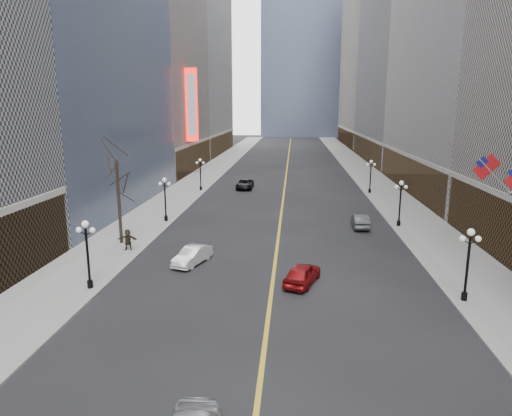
% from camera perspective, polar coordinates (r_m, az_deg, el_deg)
% --- Properties ---
extents(sidewalk_east, '(6.00, 230.00, 0.15)m').
position_cam_1_polar(sidewalk_east, '(69.08, 15.29, 2.38)').
color(sidewalk_east, gray).
rests_on(sidewalk_east, ground).
extents(sidewalk_west, '(6.00, 230.00, 0.15)m').
position_cam_1_polar(sidewalk_west, '(69.60, -8.02, 2.78)').
color(sidewalk_west, gray).
rests_on(sidewalk_west, ground).
extents(lane_line, '(0.25, 200.00, 0.02)m').
position_cam_1_polar(lane_line, '(77.79, 3.75, 3.84)').
color(lane_line, gold).
rests_on(lane_line, ground).
extents(bldg_east_c, '(26.60, 40.60, 48.80)m').
position_cam_1_polar(bldg_east_c, '(107.54, 21.26, 18.36)').
color(bldg_east_c, gray).
rests_on(bldg_east_c, ground).
extents(bldg_east_d, '(26.60, 46.60, 62.80)m').
position_cam_1_polar(bldg_east_d, '(149.96, 16.68, 19.46)').
color(bldg_east_d, '#B1A493').
rests_on(bldg_east_d, ground).
extents(bldg_west_c, '(26.60, 30.60, 50.80)m').
position_cam_1_polar(bldg_west_c, '(90.53, -16.54, 20.59)').
color(bldg_west_c, '#B1A493').
rests_on(bldg_west_c, ground).
extents(bldg_west_d, '(26.60, 38.60, 72.80)m').
position_cam_1_polar(bldg_west_d, '(124.41, -10.80, 23.64)').
color(bldg_west_d, beige).
rests_on(bldg_west_d, ground).
extents(streetlamp_east_1, '(1.26, 0.44, 4.52)m').
position_cam_1_polar(streetlamp_east_1, '(30.18, 25.02, -5.59)').
color(streetlamp_east_1, black).
rests_on(streetlamp_east_1, sidewalk_east).
extents(streetlamp_east_2, '(1.26, 0.44, 4.52)m').
position_cam_1_polar(streetlamp_east_2, '(46.94, 17.60, 1.14)').
color(streetlamp_east_2, black).
rests_on(streetlamp_east_2, sidewalk_east).
extents(streetlamp_east_3, '(1.26, 0.44, 4.52)m').
position_cam_1_polar(streetlamp_east_3, '(64.38, 14.14, 4.29)').
color(streetlamp_east_3, black).
rests_on(streetlamp_east_3, sidewalk_east).
extents(streetlamp_west_1, '(1.26, 0.44, 4.52)m').
position_cam_1_polar(streetlamp_west_1, '(31.17, -20.37, -4.63)').
color(streetlamp_west_1, black).
rests_on(streetlamp_west_1, sidewalk_west).
extents(streetlamp_west_2, '(1.26, 0.44, 4.52)m').
position_cam_1_polar(streetlamp_west_2, '(47.59, -11.31, 1.63)').
color(streetlamp_west_2, black).
rests_on(streetlamp_west_2, sidewalk_west).
extents(streetlamp_west_3, '(1.26, 0.44, 4.52)m').
position_cam_1_polar(streetlamp_west_3, '(64.85, -6.97, 4.63)').
color(streetlamp_west_3, black).
rests_on(streetlamp_west_3, sidewalk_west).
extents(flag_5, '(2.87, 0.12, 2.87)m').
position_cam_1_polar(flag_5, '(36.95, 27.10, 4.33)').
color(flag_5, '#B2B2B7').
rests_on(flag_5, ground).
extents(theatre_marquee, '(2.00, 0.55, 12.00)m').
position_cam_1_polar(theatre_marquee, '(78.80, -8.03, 12.61)').
color(theatre_marquee, red).
rests_on(theatre_marquee, ground).
extents(tree_west_far, '(3.60, 3.60, 7.92)m').
position_cam_1_polar(tree_west_far, '(40.12, -16.97, 4.18)').
color(tree_west_far, '#2D231C').
rests_on(tree_west_far, sidewalk_west).
extents(car_nb_mid, '(2.61, 4.26, 1.33)m').
position_cam_1_polar(car_nb_mid, '(35.09, -7.96, -5.90)').
color(car_nb_mid, silver).
rests_on(car_nb_mid, ground).
extents(car_nb_far, '(2.33, 5.01, 1.39)m').
position_cam_1_polar(car_nb_far, '(66.54, -1.40, 2.99)').
color(car_nb_far, black).
rests_on(car_nb_far, ground).
extents(car_sb_mid, '(2.92, 4.47, 1.41)m').
position_cam_1_polar(car_sb_mid, '(31.13, 5.81, -8.18)').
color(car_sb_mid, maroon).
rests_on(car_sb_mid, ground).
extents(car_sb_far, '(1.55, 4.20, 1.37)m').
position_cam_1_polar(car_sb_far, '(46.20, 12.91, -1.58)').
color(car_sb_far, '#424649').
rests_on(car_sb_far, ground).
extents(ped_west_far, '(1.65, 0.55, 1.76)m').
position_cam_1_polar(ped_west_far, '(39.00, -15.73, -3.81)').
color(ped_west_far, '#2B2418').
rests_on(ped_west_far, sidewalk_west).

